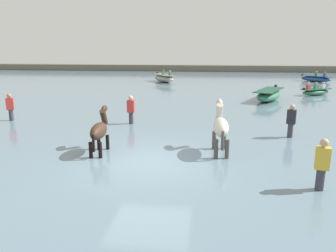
{
  "coord_description": "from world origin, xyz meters",
  "views": [
    {
      "loc": [
        1.68,
        -9.03,
        3.67
      ],
      "look_at": [
        0.25,
        2.5,
        0.85
      ],
      "focal_mm": 34.49,
      "sensor_mm": 36.0,
      "label": 1
    }
  ],
  "objects_px": {
    "person_onlooker_right": "(131,112)",
    "person_wading_close": "(321,170)",
    "person_onlooker_left": "(291,124)",
    "horse_lead_dark_bay": "(99,132)",
    "boat_near_port": "(269,95)",
    "boat_near_starboard": "(164,78)",
    "person_wading_mid": "(11,110)",
    "horse_trailing_pinto": "(221,128)",
    "boat_distant_east": "(316,92)",
    "boat_far_offshore": "(316,79)"
  },
  "relations": [
    {
      "from": "boat_near_port",
      "to": "person_wading_mid",
      "type": "distance_m",
      "value": 15.12
    },
    {
      "from": "person_wading_mid",
      "to": "boat_near_port",
      "type": "bearing_deg",
      "value": 30.3
    },
    {
      "from": "person_wading_mid",
      "to": "boat_far_offshore",
      "type": "bearing_deg",
      "value": 45.85
    },
    {
      "from": "boat_near_starboard",
      "to": "person_onlooker_left",
      "type": "distance_m",
      "value": 21.25
    },
    {
      "from": "boat_far_offshore",
      "to": "person_wading_close",
      "type": "distance_m",
      "value": 27.89
    },
    {
      "from": "person_wading_close",
      "to": "person_wading_mid",
      "type": "bearing_deg",
      "value": 152.34
    },
    {
      "from": "boat_near_starboard",
      "to": "person_onlooker_right",
      "type": "relative_size",
      "value": 2.22
    },
    {
      "from": "boat_near_port",
      "to": "boat_far_offshore",
      "type": "height_order",
      "value": "boat_far_offshore"
    },
    {
      "from": "boat_far_offshore",
      "to": "person_onlooker_left",
      "type": "height_order",
      "value": "person_onlooker_left"
    },
    {
      "from": "horse_trailing_pinto",
      "to": "boat_near_port",
      "type": "xyz_separation_m",
      "value": [
        3.5,
        11.25,
        -0.48
      ]
    },
    {
      "from": "horse_lead_dark_bay",
      "to": "person_onlooker_left",
      "type": "distance_m",
      "value": 7.1
    },
    {
      "from": "boat_far_offshore",
      "to": "person_wading_close",
      "type": "height_order",
      "value": "person_wading_close"
    },
    {
      "from": "horse_lead_dark_bay",
      "to": "horse_trailing_pinto",
      "type": "bearing_deg",
      "value": 7.19
    },
    {
      "from": "person_wading_close",
      "to": "person_onlooker_left",
      "type": "bearing_deg",
      "value": 84.85
    },
    {
      "from": "horse_lead_dark_bay",
      "to": "horse_trailing_pinto",
      "type": "height_order",
      "value": "horse_trailing_pinto"
    },
    {
      "from": "boat_near_starboard",
      "to": "person_wading_close",
      "type": "xyz_separation_m",
      "value": [
        7.12,
        -24.64,
        0.14
      ]
    },
    {
      "from": "horse_lead_dark_bay",
      "to": "person_onlooker_left",
      "type": "bearing_deg",
      "value": 22.2
    },
    {
      "from": "person_onlooker_right",
      "to": "person_wading_mid",
      "type": "bearing_deg",
      "value": -179.54
    },
    {
      "from": "person_onlooker_right",
      "to": "boat_far_offshore",
      "type": "bearing_deg",
      "value": 55.3
    },
    {
      "from": "boat_distant_east",
      "to": "person_onlooker_right",
      "type": "relative_size",
      "value": 1.52
    },
    {
      "from": "horse_trailing_pinto",
      "to": "boat_near_starboard",
      "type": "bearing_deg",
      "value": 102.37
    },
    {
      "from": "boat_distant_east",
      "to": "person_wading_close",
      "type": "bearing_deg",
      "value": -106.66
    },
    {
      "from": "person_onlooker_right",
      "to": "person_wading_close",
      "type": "height_order",
      "value": "same"
    },
    {
      "from": "boat_near_port",
      "to": "person_onlooker_left",
      "type": "xyz_separation_m",
      "value": [
        -0.78,
        -9.05,
        0.16
      ]
    },
    {
      "from": "person_wading_mid",
      "to": "person_wading_close",
      "type": "relative_size",
      "value": 1.0
    },
    {
      "from": "boat_far_offshore",
      "to": "person_wading_close",
      "type": "bearing_deg",
      "value": -106.79
    },
    {
      "from": "boat_far_offshore",
      "to": "person_wading_close",
      "type": "relative_size",
      "value": 1.77
    },
    {
      "from": "horse_lead_dark_bay",
      "to": "person_wading_close",
      "type": "distance_m",
      "value": 6.49
    },
    {
      "from": "horse_trailing_pinto",
      "to": "boat_near_starboard",
      "type": "distance_m",
      "value": 22.59
    },
    {
      "from": "horse_lead_dark_bay",
      "to": "horse_trailing_pinto",
      "type": "distance_m",
      "value": 3.89
    },
    {
      "from": "person_onlooker_left",
      "to": "person_wading_close",
      "type": "bearing_deg",
      "value": -95.15
    },
    {
      "from": "person_wading_mid",
      "to": "person_wading_close",
      "type": "distance_m",
      "value": 13.36
    },
    {
      "from": "person_onlooker_left",
      "to": "person_wading_close",
      "type": "distance_m",
      "value": 4.79
    },
    {
      "from": "horse_lead_dark_bay",
      "to": "boat_near_port",
      "type": "height_order",
      "value": "horse_lead_dark_bay"
    },
    {
      "from": "boat_distant_east",
      "to": "person_wading_close",
      "type": "relative_size",
      "value": 1.52
    },
    {
      "from": "boat_distant_east",
      "to": "person_wading_mid",
      "type": "relative_size",
      "value": 1.52
    },
    {
      "from": "boat_distant_east",
      "to": "boat_near_port",
      "type": "bearing_deg",
      "value": -142.42
    },
    {
      "from": "boat_distant_east",
      "to": "person_onlooker_right",
      "type": "height_order",
      "value": "person_onlooker_right"
    },
    {
      "from": "person_onlooker_right",
      "to": "horse_lead_dark_bay",
      "type": "bearing_deg",
      "value": -90.55
    },
    {
      "from": "boat_near_starboard",
      "to": "person_wading_mid",
      "type": "relative_size",
      "value": 2.22
    },
    {
      "from": "boat_distant_east",
      "to": "person_onlooker_left",
      "type": "height_order",
      "value": "person_onlooker_left"
    },
    {
      "from": "boat_distant_east",
      "to": "boat_near_port",
      "type": "distance_m",
      "value": 4.79
    },
    {
      "from": "person_onlooker_right",
      "to": "person_onlooker_left",
      "type": "bearing_deg",
      "value": -12.73
    },
    {
      "from": "boat_near_starboard",
      "to": "boat_far_offshore",
      "type": "xyz_separation_m",
      "value": [
        15.17,
        2.06,
        -0.08
      ]
    },
    {
      "from": "boat_near_starboard",
      "to": "person_onlooker_right",
      "type": "height_order",
      "value": "person_onlooker_right"
    },
    {
      "from": "horse_lead_dark_bay",
      "to": "boat_near_starboard",
      "type": "xyz_separation_m",
      "value": [
        -0.98,
        22.55,
        -0.33
      ]
    },
    {
      "from": "boat_distant_east",
      "to": "person_wading_mid",
      "type": "bearing_deg",
      "value": -147.95
    },
    {
      "from": "horse_trailing_pinto",
      "to": "boat_near_port",
      "type": "height_order",
      "value": "horse_trailing_pinto"
    },
    {
      "from": "boat_near_starboard",
      "to": "boat_distant_east",
      "type": "height_order",
      "value": "boat_near_starboard"
    },
    {
      "from": "horse_lead_dark_bay",
      "to": "boat_far_offshore",
      "type": "distance_m",
      "value": 28.41
    }
  ]
}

